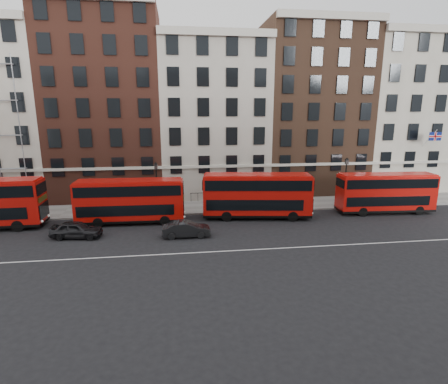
{
  "coord_description": "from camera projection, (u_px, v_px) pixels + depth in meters",
  "views": [
    {
      "loc": [
        -4.58,
        -26.77,
        10.59
      ],
      "look_at": [
        -0.35,
        5.0,
        3.0
      ],
      "focal_mm": 28.0,
      "sensor_mm": 36.0,
      "label": 1
    }
  ],
  "objects": [
    {
      "name": "pavement",
      "position": [
        221.0,
        206.0,
        38.96
      ],
      "size": [
        80.0,
        5.0,
        0.15
      ],
      "primitive_type": "cube",
      "color": "gray",
      "rests_on": "ground"
    },
    {
      "name": "building_terrace",
      "position": [
        211.0,
        112.0,
        43.7
      ],
      "size": [
        64.0,
        11.95,
        22.0
      ],
      "color": "#B2AA9A",
      "rests_on": "ground"
    },
    {
      "name": "car_rear",
      "position": [
        76.0,
        230.0,
        29.44
      ],
      "size": [
        4.4,
        2.19,
        1.44
      ],
      "primitive_type": "imported",
      "rotation": [
        0.0,
        0.0,
        1.45
      ],
      "color": "black",
      "rests_on": "ground"
    },
    {
      "name": "car_front",
      "position": [
        186.0,
        229.0,
        29.67
      ],
      "size": [
        4.1,
        1.43,
        1.35
      ],
      "primitive_type": "imported",
      "rotation": [
        0.0,
        0.0,
        1.57
      ],
      "color": "black",
      "rests_on": "ground"
    },
    {
      "name": "iron_railings",
      "position": [
        218.0,
        196.0,
        40.95
      ],
      "size": [
        6.6,
        0.06,
        1.0
      ],
      "primitive_type": null,
      "color": "black",
      "rests_on": "pavement"
    },
    {
      "name": "lamp_post_left",
      "position": [
        157.0,
        185.0,
        35.44
      ],
      "size": [
        0.44,
        0.44,
        5.33
      ],
      "color": "black",
      "rests_on": "pavement"
    },
    {
      "name": "lamp_post_right",
      "position": [
        345.0,
        179.0,
        38.73
      ],
      "size": [
        0.44,
        0.44,
        5.33
      ],
      "color": "black",
      "rests_on": "pavement"
    },
    {
      "name": "kerb",
      "position": [
        224.0,
        212.0,
        36.55
      ],
      "size": [
        80.0,
        0.3,
        0.16
      ],
      "primitive_type": "cube",
      "color": "gray",
      "rests_on": "ground"
    },
    {
      "name": "traffic_light",
      "position": [
        412.0,
        184.0,
        39.22
      ],
      "size": [
        0.25,
        0.45,
        3.27
      ],
      "color": "black",
      "rests_on": "pavement"
    },
    {
      "name": "ground",
      "position": [
        236.0,
        241.0,
        28.85
      ],
      "size": [
        120.0,
        120.0,
        0.0
      ],
      "primitive_type": "plane",
      "color": "black",
      "rests_on": "ground"
    },
    {
      "name": "road_centre_line",
      "position": [
        240.0,
        250.0,
        26.92
      ],
      "size": [
        70.0,
        0.12,
        0.01
      ],
      "primitive_type": "cube",
      "color": "white",
      "rests_on": "ground"
    },
    {
      "name": "bus_c",
      "position": [
        257.0,
        195.0,
        34.45
      ],
      "size": [
        10.84,
        3.94,
        4.45
      ],
      "rotation": [
        0.0,
        0.0,
        -0.13
      ],
      "color": "#BA0E09",
      "rests_on": "ground"
    },
    {
      "name": "bus_d",
      "position": [
        385.0,
        192.0,
        36.24
      ],
      "size": [
        10.04,
        2.93,
        4.17
      ],
      "rotation": [
        0.0,
        0.0,
        -0.05
      ],
      "color": "#BA0E09",
      "rests_on": "ground"
    },
    {
      "name": "bus_b",
      "position": [
        130.0,
        200.0,
        32.91
      ],
      "size": [
        10.06,
        2.67,
        4.2
      ],
      "rotation": [
        0.0,
        0.0,
        -0.02
      ],
      "color": "#BA0E09",
      "rests_on": "ground"
    }
  ]
}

